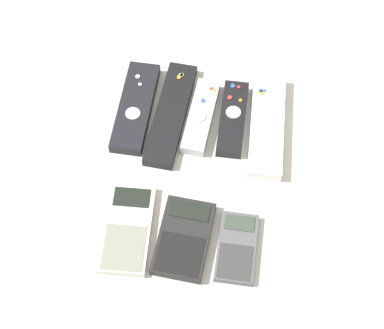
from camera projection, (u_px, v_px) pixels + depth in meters
ground_plane at (189, 185)px, 1.09m from camera, size 3.00×3.00×0.00m
remote_0 at (136, 107)px, 1.15m from camera, size 0.06×0.19×0.02m
remote_1 at (171, 114)px, 1.15m from camera, size 0.06×0.22×0.02m
remote_2 at (203, 117)px, 1.14m from camera, size 0.05×0.16×0.02m
remote_3 at (233, 119)px, 1.14m from camera, size 0.05×0.15×0.02m
remote_4 at (267, 125)px, 1.13m from camera, size 0.07×0.21×0.03m
calculator_0 at (128, 229)px, 1.04m from camera, size 0.08×0.16×0.02m
calculator_1 at (184, 238)px, 1.03m from camera, size 0.09×0.14×0.02m
calculator_2 at (237, 248)px, 1.02m from camera, size 0.06×0.12×0.02m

